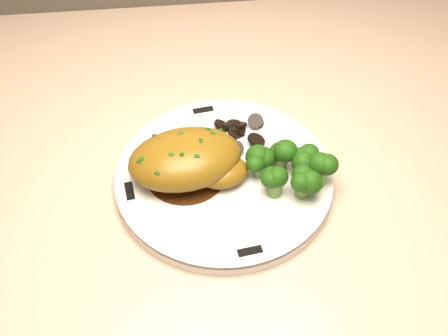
{
  "coord_description": "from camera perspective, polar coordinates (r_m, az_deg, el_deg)",
  "views": [
    {
      "loc": [
        0.32,
        1.16,
        1.41
      ],
      "look_at": [
        0.36,
        1.59,
        0.91
      ],
      "focal_mm": 45.0,
      "sensor_mm": 36.0,
      "label": 1
    }
  ],
  "objects": [
    {
      "name": "plate",
      "position": [
        0.67,
        -0.0,
        -1.04
      ],
      "size": [
        0.32,
        0.32,
        0.02
      ],
      "primitive_type": "cylinder",
      "rotation": [
        0.0,
        0.0,
        0.29
      ],
      "color": "silver",
      "rests_on": "counter"
    },
    {
      "name": "gravy_pool",
      "position": [
        0.67,
        -3.88,
        -0.54
      ],
      "size": [
        0.1,
        0.1,
        0.0
      ],
      "primitive_type": "cylinder",
      "color": "#341909",
      "rests_on": "plate"
    },
    {
      "name": "rim_accent_2",
      "position": [
        0.6,
        2.65,
        -8.45
      ],
      "size": [
        0.03,
        0.01,
        0.0
      ],
      "primitive_type": "cube",
      "rotation": [
        0.0,
        0.0,
        6.42
      ],
      "color": "black",
      "rests_on": "plate"
    },
    {
      "name": "mushroom_pile",
      "position": [
        0.7,
        1.75,
        2.79
      ],
      "size": [
        0.08,
        0.06,
        0.02
      ],
      "color": "black",
      "rests_on": "plate"
    },
    {
      "name": "rim_accent_0",
      "position": [
        0.74,
        -2.13,
        5.89
      ],
      "size": [
        0.03,
        0.01,
        0.0
      ],
      "primitive_type": "cube",
      "rotation": [
        0.0,
        0.0,
        3.28
      ],
      "color": "black",
      "rests_on": "plate"
    },
    {
      "name": "chicken_breast",
      "position": [
        0.65,
        -3.56,
        0.78
      ],
      "size": [
        0.15,
        0.11,
        0.05
      ],
      "rotation": [
        0.0,
        0.0,
        0.15
      ],
      "color": "brown",
      "rests_on": "plate"
    },
    {
      "name": "rim_accent_3",
      "position": [
        0.69,
        9.07,
        1.21
      ],
      "size": [
        0.01,
        0.03,
        0.0
      ],
      "primitive_type": "cube",
      "rotation": [
        0.0,
        0.0,
        7.99
      ],
      "color": "black",
      "rests_on": "plate"
    },
    {
      "name": "rim_accent_1",
      "position": [
        0.66,
        -9.57,
        -2.34
      ],
      "size": [
        0.01,
        0.03,
        0.0
      ],
      "primitive_type": "cube",
      "rotation": [
        0.0,
        0.0,
        4.85
      ],
      "color": "black",
      "rests_on": "plate"
    },
    {
      "name": "counter",
      "position": [
        1.09,
        -5.86,
        -13.39
      ],
      "size": [
        2.05,
        0.68,
        1.0
      ],
      "color": "#4F4124",
      "rests_on": "ground"
    },
    {
      "name": "broccoli_florets",
      "position": [
        0.65,
        6.81,
        -0.12
      ],
      "size": [
        0.09,
        0.07,
        0.04
      ],
      "rotation": [
        0.0,
        0.0,
        0.24
      ],
      "color": "olive",
      "rests_on": "plate"
    }
  ]
}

